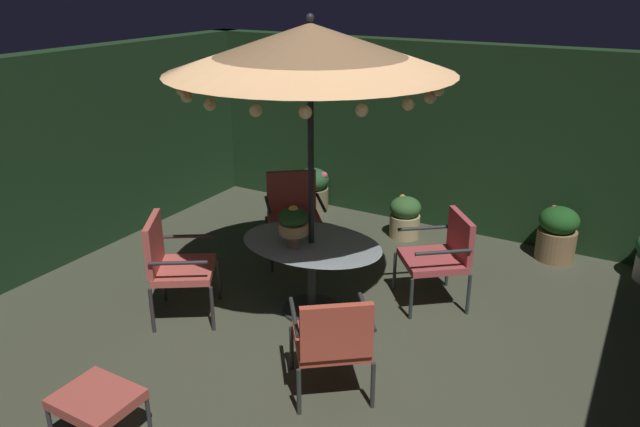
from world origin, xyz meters
name	(u,v)px	position (x,y,z in m)	size (l,w,h in m)	color
ground_plane	(318,336)	(0.00, 0.00, -0.01)	(7.19, 6.76, 0.02)	#464837
hedge_backdrop_rear	(442,137)	(0.00, 3.23, 1.19)	(7.19, 0.30, 2.39)	#193218
hedge_backdrop_left	(53,161)	(-3.45, 0.00, 1.19)	(0.30, 6.76, 2.39)	#19331A
patio_dining_table	(311,258)	(-0.28, 0.35, 0.58)	(1.43, 1.02, 0.76)	#292B2C
patio_umbrella	(310,49)	(-0.28, 0.35, 2.56)	(2.54, 2.54, 2.85)	#292B33
centerpiece_planter	(294,222)	(-0.36, 0.18, 1.00)	(0.28, 0.28, 0.42)	tan
patio_chair_north	(294,210)	(-1.12, 1.38, 0.57)	(0.89, 0.88, 1.00)	#2A312D
patio_chair_northeast	(173,260)	(-1.39, -0.37, 0.60)	(0.83, 0.85, 1.03)	#322C2F
patio_chair_east	(333,338)	(0.53, -0.70, 0.53)	(0.85, 0.85, 0.92)	#2E312E
patio_chair_southeast	(442,252)	(0.76, 1.18, 0.55)	(0.87, 0.87, 0.94)	#293230
ottoman_footrest	(97,400)	(-0.70, -1.95, 0.32)	(0.56, 0.47, 0.37)	#2E3033
potted_plant_back_center	(557,233)	(1.62, 2.82, 0.33)	(0.46, 0.46, 0.65)	olive
potted_plant_back_left	(405,216)	(-0.19, 2.55, 0.28)	(0.39, 0.39, 0.54)	tan
potted_plant_front_corner	(313,188)	(-1.71, 2.84, 0.31)	(0.47, 0.47, 0.60)	olive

